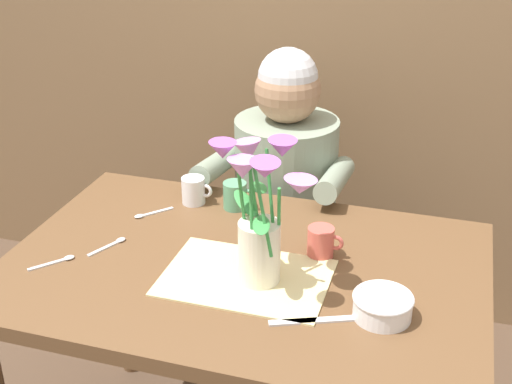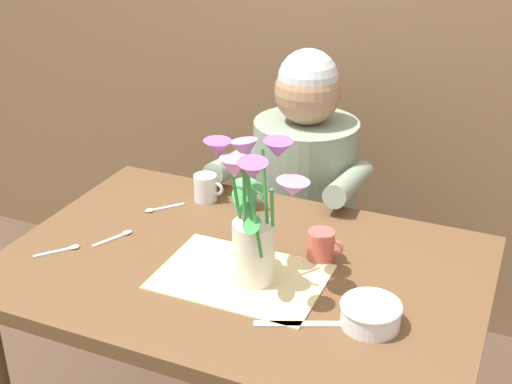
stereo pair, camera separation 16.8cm
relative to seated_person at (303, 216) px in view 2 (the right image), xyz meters
The scene contains 12 objects.
dining_table 0.62m from the seated_person, 85.17° to the right, with size 1.20×0.80×0.74m.
seated_person is the anchor object (origin of this frame).
striped_placemat 0.71m from the seated_person, 83.37° to the right, with size 0.40×0.28×0.01m, color beige.
flower_vase 0.78m from the seated_person, 80.43° to the right, with size 0.27×0.25×0.36m.
ceramic_bowl 0.87m from the seated_person, 60.61° to the right, with size 0.14×0.14×0.06m.
dinner_knife 0.86m from the seated_person, 71.40° to the right, with size 0.19×0.02×0.01m, color silver.
ceramic_mug 0.61m from the seated_person, 66.19° to the right, with size 0.09×0.07×0.08m.
tea_cup 0.44m from the seated_person, 119.62° to the right, with size 0.09×0.07×0.08m.
coffee_cup 0.40m from the seated_person, 100.92° to the right, with size 0.09×0.07×0.08m.
spoon_0 0.56m from the seated_person, 122.87° to the right, with size 0.09×0.10×0.01m.
spoon_1 0.86m from the seated_person, 118.02° to the right, with size 0.09×0.10×0.01m.
spoon_2 0.72m from the seated_person, 115.96° to the right, with size 0.06×0.11×0.01m.
Camera 2 is at (0.62, -1.33, 1.66)m, focal length 48.09 mm.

